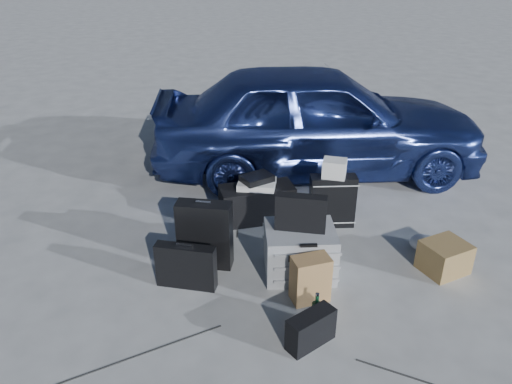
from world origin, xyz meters
TOP-DOWN VIEW (x-y plane):
  - ground at (0.00, 0.00)m, footprint 60.00×60.00m
  - car at (0.86, 2.47)m, footprint 4.16×2.06m
  - pelican_case at (0.11, 0.35)m, footprint 0.66×0.56m
  - laptop_bag at (0.11, 0.36)m, footprint 0.44×0.25m
  - briefcase at (-0.89, 0.32)m, footprint 0.52×0.29m
  - suitcase_left at (-0.70, 0.62)m, footprint 0.51×0.32m
  - suitcase_right at (0.64, 1.10)m, footprint 0.48×0.23m
  - white_carton at (0.64, 1.10)m, footprint 0.28×0.26m
  - duffel_bag at (-0.09, 1.35)m, footprint 0.78×0.38m
  - flat_box_white at (-0.09, 1.34)m, footprint 0.45×0.39m
  - flat_box_black at (-0.09, 1.34)m, footprint 0.37×0.32m
  - kraft_bag at (0.10, -0.03)m, footprint 0.32×0.22m
  - cardboard_box at (1.39, 0.15)m, footprint 0.45×0.42m
  - plastic_bag at (1.37, 0.49)m, footprint 0.32×0.29m
  - messenger_bag at (-0.03, -0.53)m, footprint 0.41×0.30m
  - green_bottle at (0.06, -0.34)m, footprint 0.08×0.08m

SIDE VIEW (x-z plane):
  - ground at x=0.00m, z-range 0.00..0.00m
  - plastic_bag at x=1.37m, z-range 0.00..0.15m
  - messenger_bag at x=-0.03m, z-range 0.00..0.27m
  - cardboard_box at x=1.39m, z-range 0.00..0.28m
  - green_bottle at x=0.06m, z-range 0.00..0.29m
  - duffel_bag at x=-0.09m, z-range 0.00..0.38m
  - briefcase at x=-0.89m, z-range 0.00..0.40m
  - kraft_bag at x=0.10m, z-range 0.00..0.40m
  - pelican_case at x=0.11m, z-range 0.00..0.44m
  - suitcase_right at x=0.64m, z-range 0.00..0.55m
  - suitcase_left at x=-0.70m, z-range 0.00..0.63m
  - flat_box_white at x=-0.09m, z-range 0.38..0.45m
  - flat_box_black at x=-0.09m, z-range 0.45..0.51m
  - laptop_bag at x=0.11m, z-range 0.44..0.76m
  - white_carton at x=0.64m, z-range 0.55..0.73m
  - car at x=0.86m, z-range 0.00..1.36m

